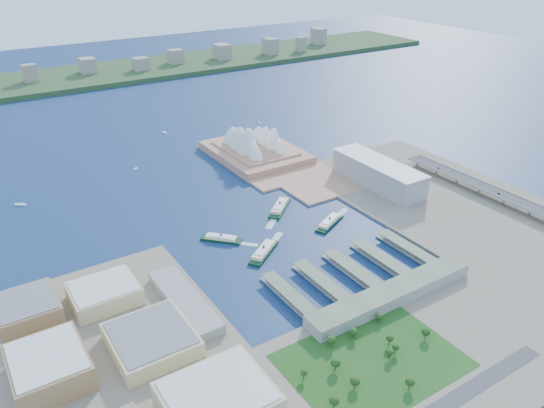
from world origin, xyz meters
TOP-DOWN VIEW (x-y plane):
  - ground at (0.00, 0.00)m, footprint 3000.00×3000.00m
  - west_land at (-250.00, -105.00)m, footprint 220.00×390.00m
  - south_land at (0.00, -210.00)m, footprint 720.00×180.00m
  - east_land at (240.00, -50.00)m, footprint 240.00×500.00m
  - peninsula at (107.50, 260.00)m, footprint 135.00×220.00m
  - far_shore at (0.00, 980.00)m, footprint 2200.00×260.00m
  - opera_house at (105.00, 280.00)m, footprint 134.00×180.00m
  - toaster_building at (195.00, 80.00)m, footprint 45.00×155.00m
  - expressway at (300.00, -60.00)m, footprint 26.00×340.00m
  - west_buildings at (-250.00, -70.00)m, footprint 200.00×280.00m
  - ferry_wharves at (14.00, -75.00)m, footprint 184.00×90.00m
  - terminal_building at (15.00, -135.00)m, footprint 200.00×28.00m
  - park at (-60.00, -190.00)m, footprint 150.00×110.00m
  - far_skyline at (0.00, 960.00)m, footprint 1900.00×140.00m
  - ferry_a at (-73.57, 65.80)m, footprint 43.95×45.19m
  - ferry_b at (32.72, 96.20)m, footprint 55.90×51.44m
  - ferry_c at (-45.56, 12.22)m, footprint 56.34×45.73m
  - ferry_d at (63.80, 26.53)m, footprint 56.35×36.77m
  - boat_a at (-262.78, 300.26)m, footprint 14.94×12.19m
  - boat_b at (-85.40, 335.33)m, footprint 8.94×8.32m
  - boat_c at (201.56, 424.92)m, footprint 4.23×11.01m
  - boat_e at (20.58, 472.86)m, footprint 6.77×12.19m
  - car_b at (296.00, -53.22)m, footprint 1.29×3.69m
  - car_c at (296.00, 54.39)m, footprint 1.77×4.34m

SIDE VIEW (x-z plane):
  - ground at x=0.00m, z-range 0.00..0.00m
  - boat_c at x=201.56m, z-range 0.00..2.42m
  - boat_b at x=-85.40m, z-range 0.00..2.45m
  - boat_e at x=20.58m, z-range 0.00..2.85m
  - west_land at x=-250.00m, z-range 0.00..3.00m
  - south_land at x=0.00m, z-range 0.00..3.00m
  - east_land at x=240.00m, z-range 0.00..3.00m
  - peninsula at x=107.50m, z-range 0.00..3.00m
  - boat_a at x=-262.78m, z-range 0.00..3.00m
  - ferry_wharves at x=14.00m, z-range 0.00..9.30m
  - ferry_a at x=-73.57m, z-range 0.00..9.50m
  - ferry_d at x=63.80m, z-range 0.00..10.53m
  - ferry_c at x=-45.56m, z-range 0.00..11.04m
  - ferry_b at x=32.72m, z-range 0.00..11.47m
  - far_shore at x=0.00m, z-range 0.00..12.00m
  - expressway at x=300.00m, z-range 3.00..14.85m
  - terminal_building at x=15.00m, z-range 3.00..15.00m
  - park at x=-60.00m, z-range 3.00..19.00m
  - car_b at x=296.00m, z-range 14.85..16.07m
  - car_c at x=296.00m, z-range 14.85..16.11m
  - west_buildings at x=-250.00m, z-range 3.00..30.00m
  - toaster_building at x=195.00m, z-range 3.00..38.00m
  - opera_house at x=105.00m, z-range 3.00..61.00m
  - far_skyline at x=0.00m, z-range 12.00..67.00m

